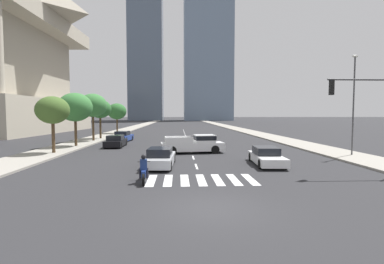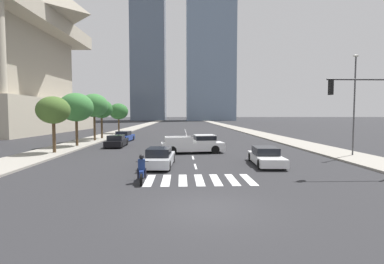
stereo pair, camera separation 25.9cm
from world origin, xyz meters
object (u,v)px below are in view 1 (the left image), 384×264
Objects in this scene: sedan_silver_1 at (160,158)px; street_lamp_east at (354,98)px; sedan_blue_0 at (123,137)px; street_tree_fifth at (117,111)px; traffic_signal_near at (376,104)px; motorcycle_lead at (144,171)px; street_tree_nearest at (53,110)px; pickup_truck at (195,144)px; sedan_black_2 at (116,141)px; street_tree_third at (93,106)px; street_tree_second at (75,107)px; street_tree_fourth at (100,109)px; sedan_white_3 at (266,157)px.

street_lamp_east reaches higher than sedan_silver_1.
sedan_blue_0 is 0.81× the size of street_tree_fifth.
sedan_blue_0 is 0.76× the size of traffic_signal_near.
street_tree_nearest is (-9.33, 10.94, 3.35)m from motorcycle_lead.
sedan_black_2 is at bearing 142.01° from pickup_truck.
sedan_black_2 is at bearing 52.43° from street_tree_nearest.
sedan_black_2 is (-5.04, 16.51, 0.01)m from motorcycle_lead.
motorcycle_lead is 0.35× the size of street_tree_third.
motorcycle_lead is at bearing -153.36° from street_lamp_east.
sedan_black_2 is 0.52× the size of street_lamp_east.
sedan_black_2 is 0.74× the size of traffic_signal_near.
traffic_signal_near reaches higher than street_tree_nearest.
sedan_silver_1 is at bearing -118.97° from pickup_truck.
sedan_silver_1 is at bearing -50.36° from street_tree_second.
street_tree_fifth is at bearing 90.00° from street_tree_third.
sedan_blue_0 is at bearing 72.19° from street_tree_nearest.
traffic_signal_near reaches higher than street_tree_second.
street_tree_second is 20.99m from street_tree_fifth.
traffic_signal_near is at bearing -33.25° from street_tree_second.
sedan_silver_1 is at bearing -13.15° from traffic_signal_near.
street_tree_fourth reaches higher than motorcycle_lead.
sedan_white_3 is at bearing -137.36° from sedan_blue_0.
pickup_truck is 14.08m from street_lamp_east.
sedan_black_2 is at bearing -127.97° from sedan_white_3.
sedan_white_3 is 0.87× the size of street_tree_fourth.
traffic_signal_near is (12.96, -3.03, 3.60)m from sedan_silver_1.
traffic_signal_near is 31.34m from street_tree_third.
pickup_truck reaches higher than sedan_white_3.
sedan_blue_0 is 6.39m from sedan_black_2.
street_tree_second is at bearing 154.65° from sedan_blue_0.
street_lamp_east is at bearing -29.38° from street_tree_third.
street_tree_second reaches higher than sedan_white_3.
street_tree_fourth is (-9.33, 26.31, 3.77)m from motorcycle_lead.
sedan_white_3 is (13.14, -11.63, -0.03)m from sedan_black_2.
sedan_blue_0 is 1.02× the size of sedan_black_2.
pickup_truck is at bearing -49.66° from street_tree_fourth.
street_tree_nearest is (-12.76, -0.35, 3.12)m from pickup_truck.
street_tree_fifth reaches higher than sedan_black_2.
pickup_truck is at bearing -22.16° from street_tree_second.
motorcycle_lead is 19.31m from street_tree_second.
street_tree_second is 9.83m from street_tree_fourth.
pickup_truck is 1.01× the size of traffic_signal_near.
traffic_signal_near is 1.02× the size of street_tree_second.
sedan_blue_0 is 26.78m from street_lamp_east.
pickup_truck is 7.93m from sedan_white_3.
street_tree_third is (-9.93, 18.37, 4.15)m from sedan_silver_1.
street_tree_third reaches higher than sedan_black_2.
sedan_silver_1 is (-2.83, -6.78, -0.22)m from pickup_truck.
street_lamp_east is at bearing 115.55° from sedan_white_3.
sedan_silver_1 is 34.61m from street_tree_fifth.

